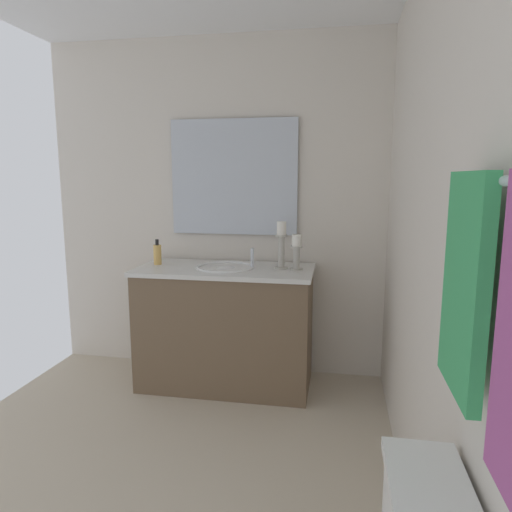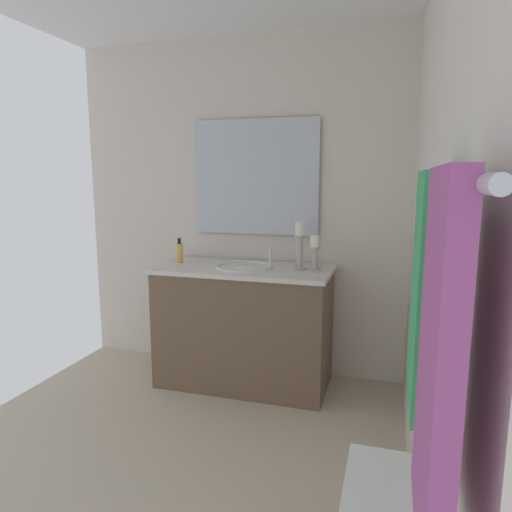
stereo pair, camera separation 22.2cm
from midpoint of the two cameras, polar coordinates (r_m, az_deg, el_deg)
The scene contains 12 objects.
floor at distance 2.62m, azimuth -10.11°, elevation -24.56°, with size 2.81×2.52×0.02m, color beige.
wall_back at distance 1.95m, azimuth 23.97°, elevation 2.05°, with size 2.81×0.04×2.45m, color silver.
wall_left at distance 3.48m, azimuth -0.24°, elevation 5.86°, with size 0.04×2.52×2.45m, color silver.
vanity_cabinet at distance 3.29m, azimuth 0.48°, elevation -8.64°, with size 0.58×1.22×0.84m.
sink_basin at distance 3.19m, azimuth 0.51°, elevation -2.09°, with size 0.40×0.40×0.24m.
mirror at distance 3.39m, azimuth 1.85°, elevation 9.70°, with size 0.02×0.93×0.83m, color silver.
candle_holder_tall at distance 3.07m, azimuth 9.34°, elevation 0.42°, with size 0.09×0.09×0.24m.
candle_holder_short at distance 3.10m, azimuth 7.50°, elevation 1.43°, with size 0.09×0.09×0.32m.
soap_bottle at distance 3.37m, azimuth -7.60°, elevation 0.42°, with size 0.06×0.06×0.18m.
towel_bar at distance 0.86m, azimuth 29.73°, elevation 8.03°, with size 0.02×0.02×0.80m, color silver.
towel_near_vanity at distance 1.08m, azimuth 25.47°, elevation -3.87°, with size 0.28×0.03×0.50m, color #389E59.
towel_center at distance 0.71m, azimuth 30.30°, elevation -11.58°, with size 0.28×0.03×0.51m, color #A54C8C.
Camera 2 is at (1.89, 1.12, 1.45)m, focal length 32.33 mm.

